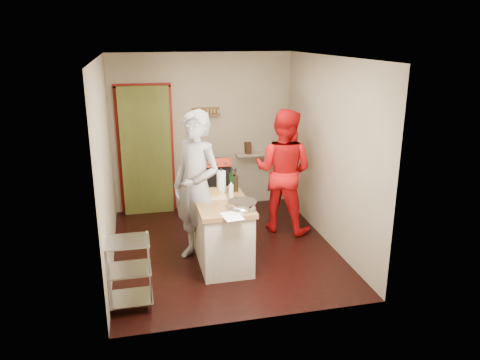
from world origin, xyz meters
name	(u,v)px	position (x,y,z in m)	size (l,w,h in m)	color
floor	(224,248)	(0.00, 0.00, 0.00)	(3.50, 3.50, 0.00)	black
back_wall	(165,144)	(-0.64, 1.78, 1.13)	(3.00, 0.44, 2.60)	gray
left_wall	(105,165)	(-1.50, 0.00, 1.30)	(0.04, 3.50, 2.60)	gray
right_wall	(329,152)	(1.50, 0.00, 1.30)	(0.04, 3.50, 2.60)	gray
ceiling	(222,56)	(0.00, 0.00, 2.61)	(3.00, 3.50, 0.02)	white
stove	(210,187)	(0.05, 1.42, 0.45)	(0.60, 0.63, 1.00)	black
wire_shelving	(129,270)	(-1.28, -1.20, 0.44)	(0.48, 0.40, 0.80)	silver
island	(222,230)	(-0.09, -0.40, 0.46)	(0.69, 1.27, 1.16)	beige
person_stripe	(197,188)	(-0.39, -0.23, 0.99)	(0.72, 0.48, 1.99)	#A2A1A6
person_red	(283,171)	(1.00, 0.48, 0.93)	(0.90, 0.70, 1.85)	red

